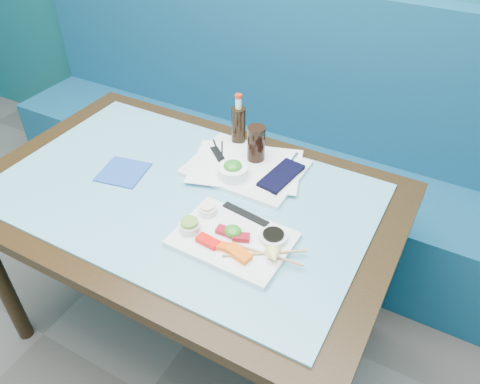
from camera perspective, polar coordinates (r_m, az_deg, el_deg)
The scene contains 34 objects.
booth_bench at distance 2.37m, azimuth 5.23°, elevation 3.98°, with size 3.00×0.56×1.17m.
dining_table at distance 1.61m, azimuth -6.79°, elevation -2.53°, with size 1.40×0.90×0.75m.
glass_top at distance 1.55m, azimuth -7.03°, elevation -0.12°, with size 1.22×0.76×0.01m, color #5A9FB4.
sashimi_plate at distance 1.36m, azimuth -0.88°, elevation -5.81°, with size 0.33×0.24×0.02m, color white.
salmon_left at distance 1.34m, azimuth -3.93°, elevation -6.01°, with size 0.07×0.03×0.02m, color red.
salmon_mid at distance 1.32m, azimuth -1.96°, elevation -6.67°, with size 0.06×0.03×0.01m, color #FF490A.
salmon_right at distance 1.30m, azimuth -0.16°, elevation -7.51°, with size 0.07×0.04×0.02m, color #FF5D0A.
tuna_left at distance 1.36m, azimuth -1.88°, elevation -4.76°, with size 0.05×0.03×0.02m, color maroon.
tuna_right at distance 1.34m, azimuth 0.15°, elevation -5.55°, with size 0.05×0.03×0.02m, color maroon.
seaweed_garnish at distance 1.35m, azimuth -0.86°, elevation -4.79°, with size 0.05×0.05×0.03m, color #2C7B1C.
ramekin_wasabi at distance 1.38m, azimuth -6.16°, elevation -4.27°, with size 0.06×0.06×0.03m, color silver.
wasabi_fill at distance 1.36m, azimuth -6.21°, elevation -3.70°, with size 0.05×0.05×0.01m, color #5C8D2D.
ramekin_ginger at distance 1.43m, azimuth -3.99°, elevation -2.22°, with size 0.06×0.06×0.02m, color white.
ginger_fill at distance 1.42m, azimuth -4.02°, elevation -1.73°, with size 0.05×0.05×0.01m, color beige.
soy_dish at distance 1.35m, azimuth 4.07°, elevation -5.50°, with size 0.08×0.08×0.02m, color silver.
soy_fill at distance 1.34m, azimuth 4.09°, elevation -5.16°, with size 0.06×0.06×0.01m, color black.
lemon_wedge at distance 1.27m, azimuth 4.17°, elevation -7.81°, with size 0.05×0.05×0.04m, color #FAEF76.
chopstick_sleeve at distance 1.43m, azimuth 0.67°, elevation -2.70°, with size 0.16×0.03×0.00m, color black.
wooden_chopstick_a at distance 1.31m, azimuth 3.02°, elevation -7.45°, with size 0.01×0.01×0.24m, color tan.
wooden_chopstick_b at distance 1.31m, azimuth 3.41°, elevation -7.62°, with size 0.01×0.01×0.21m, color #A9744F.
serving_tray at distance 1.63m, azimuth 0.73°, elevation 2.97°, with size 0.38×0.29×0.01m, color silver.
paper_placemat at distance 1.63m, azimuth 0.73°, elevation 3.21°, with size 0.38×0.27×0.00m, color white.
seaweed_bowl at distance 1.57m, azimuth -0.88°, elevation 2.49°, with size 0.10×0.10×0.04m, color white.
seaweed_salad at distance 1.55m, azimuth -0.89°, elevation 3.21°, with size 0.06×0.06×0.03m, color #297F1D.
cola_glass at distance 1.63m, azimuth 1.98°, elevation 5.91°, with size 0.06×0.06×0.13m, color black.
navy_pouch at distance 1.58m, azimuth 5.05°, elevation 1.99°, with size 0.08×0.18×0.01m, color black.
fork at distance 1.66m, azimuth 6.39°, elevation 3.91°, with size 0.01×0.01×0.09m, color white.
black_chopstick_a at distance 1.66m, azimuth -2.45°, elevation 4.06°, with size 0.01×0.01×0.26m, color black.
black_chopstick_b at distance 1.66m, azimuth -2.21°, elevation 3.97°, with size 0.01×0.01×0.23m, color black.
tray_sleeve at distance 1.66m, azimuth -2.33°, elevation 3.99°, with size 0.03×0.17×0.00m, color black.
cola_bottle_body at distance 1.73m, azimuth -0.19°, elevation 7.99°, with size 0.05×0.05×0.15m, color black.
cola_bottle_neck at distance 1.69m, azimuth -0.19°, elevation 10.80°, with size 0.02×0.02×0.04m, color white.
cola_bottle_cap at distance 1.67m, azimuth -0.20°, elevation 11.62°, with size 0.03×0.03×0.01m, color red.
blue_napkin at distance 1.67m, azimuth -14.07°, elevation 2.39°, with size 0.15×0.15×0.01m, color #1A4292.
Camera 1 is at (0.74, 0.49, 1.73)m, focal length 35.00 mm.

